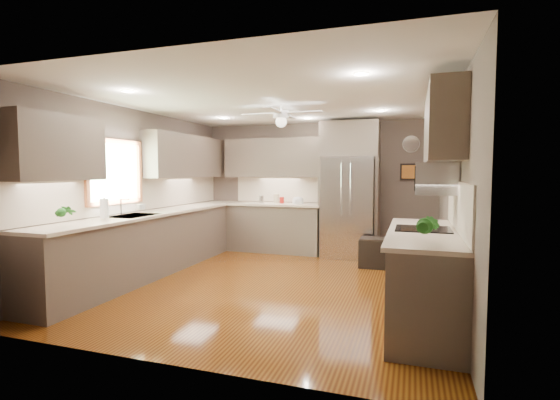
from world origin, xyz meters
The scene contains 27 objects.
floor centered at (0.00, 0.00, 0.00)m, with size 5.00×5.00×0.00m, color #481E09.
ceiling centered at (0.00, 0.00, 2.50)m, with size 5.00×5.00×0.00m, color white.
wall_back centered at (0.00, 2.50, 1.25)m, with size 4.50×4.50×0.00m, color brown.
wall_front centered at (0.00, -2.50, 1.25)m, with size 4.50×4.50×0.00m, color brown.
wall_left centered at (-2.25, 0.00, 1.25)m, with size 5.00×5.00×0.00m, color brown.
wall_right centered at (2.25, 0.00, 1.25)m, with size 5.00×5.00×0.00m, color brown.
canister_b centered at (-1.02, 2.19, 1.01)m, with size 0.10×0.10×0.15m, color silver.
canister_c centered at (-0.72, 2.21, 1.03)m, with size 0.11×0.11×0.18m, color #BCB08D.
canister_d centered at (-0.61, 2.22, 1.00)m, with size 0.09×0.09×0.13m, color maroon.
soap_bottle centered at (-2.08, -0.10, 1.03)m, with size 0.08×0.08×0.18m, color white.
potted_plant_left centered at (-1.94, -1.68, 1.10)m, with size 0.17×0.12×0.33m, color #1D5B1A.
potted_plant_right centered at (1.93, -1.63, 1.10)m, with size 0.17×0.14×0.32m, color #1D5B1A.
bowl centered at (-0.28, 2.18, 0.97)m, with size 0.22×0.22×0.05m, color #BCB08D.
left_run centered at (-1.95, 0.15, 0.48)m, with size 0.65×4.70×1.45m.
back_run centered at (-0.72, 2.20, 0.48)m, with size 1.85×0.65×1.45m.
uppers centered at (-0.74, 0.71, 1.87)m, with size 4.50×4.70×0.95m.
window centered at (-2.22, -0.50, 1.55)m, with size 0.05×1.12×0.92m.
sink centered at (-1.93, -0.50, 0.91)m, with size 0.50×0.70×0.32m.
refrigerator centered at (0.70, 2.16, 1.19)m, with size 1.06×0.75×2.45m.
right_run centered at (1.93, -0.80, 0.48)m, with size 0.70×2.20×1.45m.
microwave centered at (2.03, -0.55, 1.48)m, with size 0.43×0.55×0.34m.
ceiling_fan centered at (0.00, 0.30, 2.33)m, with size 1.18×1.18×0.32m.
recessed_lights centered at (-0.04, 0.40, 2.49)m, with size 2.84×3.14×0.01m.
wall_clock centered at (1.75, 2.48, 2.05)m, with size 0.30×0.03×0.30m.
framed_print centered at (1.75, 2.48, 1.55)m, with size 0.36×0.03×0.30m.
stool centered at (1.20, 1.46, 0.24)m, with size 0.42×0.42×0.49m.
paper_towel centered at (-1.96, -1.02, 1.08)m, with size 0.11×0.11×0.27m.
Camera 1 is at (1.80, -5.22, 1.55)m, focal length 26.00 mm.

